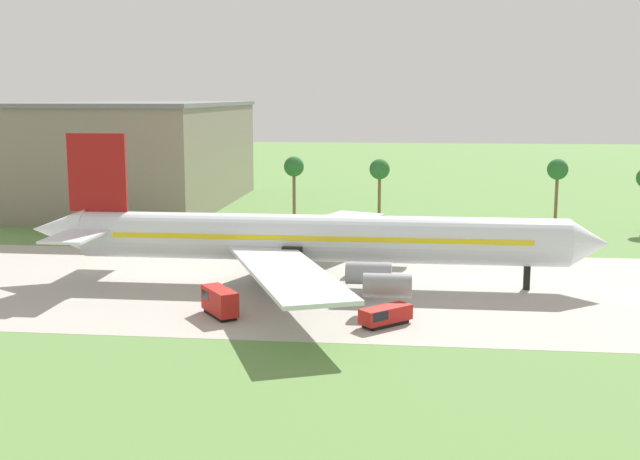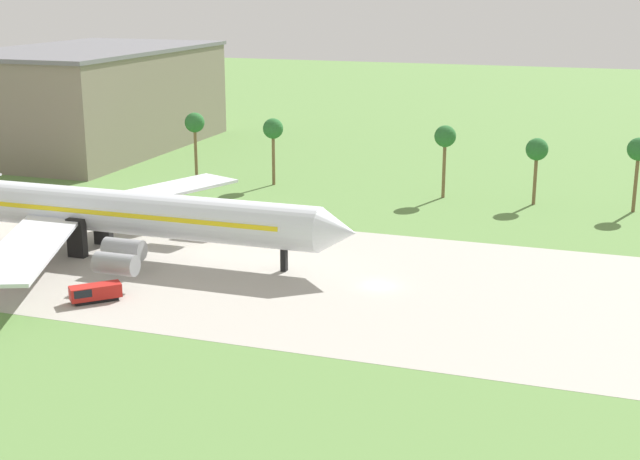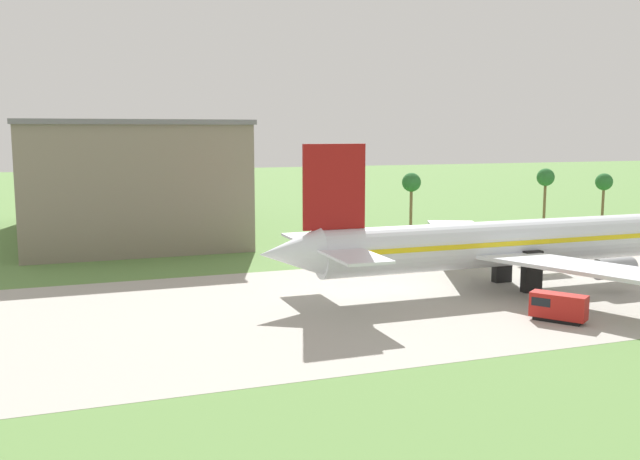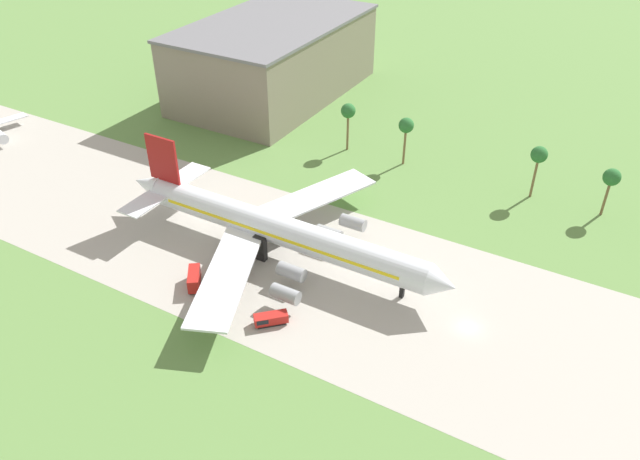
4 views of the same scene
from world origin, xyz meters
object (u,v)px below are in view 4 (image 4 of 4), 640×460
Objects in this scene: fuel_truck at (270,319)px; baggage_tug at (194,278)px; jet_airliner at (276,229)px; terminal_building at (274,58)px.

baggage_tug is at bearing 174.26° from fuel_truck.
jet_airliner is 80.46m from terminal_building.
baggage_tug is 17.44m from fuel_truck.
terminal_building is at bearing 113.86° from baggage_tug.
jet_airliner is 20.37m from fuel_truck.
fuel_truck is 100.57m from terminal_building.
terminal_building is (-36.55, 82.62, 9.20)m from baggage_tug.
fuel_truck is at bearing -57.43° from terminal_building.
baggage_tug is 90.81m from terminal_building.
terminal_building is at bearing 122.57° from fuel_truck.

